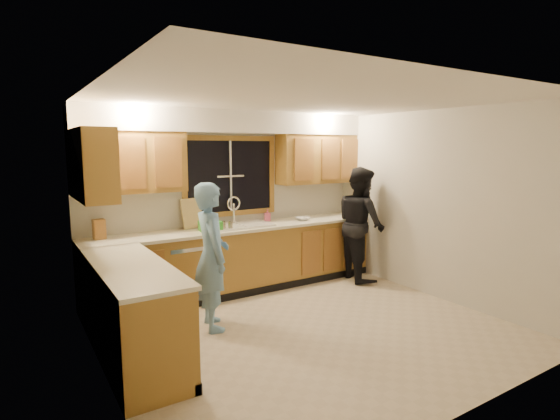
# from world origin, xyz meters

# --- Properties ---
(floor) EXTENTS (4.20, 4.20, 0.00)m
(floor) POSITION_xyz_m (0.00, 0.00, 0.00)
(floor) COLOR beige
(floor) RESTS_ON ground
(ceiling) EXTENTS (4.20, 4.20, 0.00)m
(ceiling) POSITION_xyz_m (0.00, 0.00, 2.50)
(ceiling) COLOR white
(wall_back) EXTENTS (4.20, 0.00, 4.20)m
(wall_back) POSITION_xyz_m (0.00, 1.90, 1.25)
(wall_back) COLOR beige
(wall_back) RESTS_ON ground
(wall_left) EXTENTS (0.00, 3.80, 3.80)m
(wall_left) POSITION_xyz_m (-2.10, 0.00, 1.25)
(wall_left) COLOR beige
(wall_left) RESTS_ON ground
(wall_right) EXTENTS (0.00, 3.80, 3.80)m
(wall_right) POSITION_xyz_m (2.10, 0.00, 1.25)
(wall_right) COLOR beige
(wall_right) RESTS_ON ground
(base_cabinets_back) EXTENTS (4.20, 0.60, 0.88)m
(base_cabinets_back) POSITION_xyz_m (0.00, 1.60, 0.44)
(base_cabinets_back) COLOR #A97A31
(base_cabinets_back) RESTS_ON ground
(base_cabinets_left) EXTENTS (0.60, 1.90, 0.88)m
(base_cabinets_left) POSITION_xyz_m (-1.80, 0.35, 0.44)
(base_cabinets_left) COLOR #A97A31
(base_cabinets_left) RESTS_ON ground
(countertop_back) EXTENTS (4.20, 0.63, 0.04)m
(countertop_back) POSITION_xyz_m (0.00, 1.58, 0.90)
(countertop_back) COLOR #F1EACA
(countertop_back) RESTS_ON base_cabinets_back
(countertop_left) EXTENTS (0.63, 1.90, 0.04)m
(countertop_left) POSITION_xyz_m (-1.79, 0.35, 0.90)
(countertop_left) COLOR #F1EACA
(countertop_left) RESTS_ON base_cabinets_left
(upper_cabinets_left) EXTENTS (1.35, 0.33, 0.75)m
(upper_cabinets_left) POSITION_xyz_m (-1.43, 1.73, 1.83)
(upper_cabinets_left) COLOR #A97A31
(upper_cabinets_left) RESTS_ON wall_back
(upper_cabinets_right) EXTENTS (1.35, 0.33, 0.75)m
(upper_cabinets_right) POSITION_xyz_m (1.43, 1.73, 1.83)
(upper_cabinets_right) COLOR #A97A31
(upper_cabinets_right) RESTS_ON wall_back
(upper_cabinets_return) EXTENTS (0.33, 0.90, 0.75)m
(upper_cabinets_return) POSITION_xyz_m (-1.94, 1.12, 1.83)
(upper_cabinets_return) COLOR #A97A31
(upper_cabinets_return) RESTS_ON wall_left
(soffit) EXTENTS (4.20, 0.35, 0.30)m
(soffit) POSITION_xyz_m (0.00, 1.72, 2.35)
(soffit) COLOR white
(soffit) RESTS_ON wall_back
(window_frame) EXTENTS (1.44, 0.03, 1.14)m
(window_frame) POSITION_xyz_m (0.00, 1.89, 1.60)
(window_frame) COLOR black
(window_frame) RESTS_ON wall_back
(sink) EXTENTS (0.86, 0.52, 0.57)m
(sink) POSITION_xyz_m (0.00, 1.60, 0.86)
(sink) COLOR white
(sink) RESTS_ON countertop_back
(dishwasher) EXTENTS (0.60, 0.56, 0.82)m
(dishwasher) POSITION_xyz_m (-0.85, 1.59, 0.41)
(dishwasher) COLOR white
(dishwasher) RESTS_ON floor
(stove) EXTENTS (0.58, 0.75, 0.90)m
(stove) POSITION_xyz_m (-1.80, -0.22, 0.45)
(stove) COLOR white
(stove) RESTS_ON floor
(man) EXTENTS (0.49, 0.66, 1.63)m
(man) POSITION_xyz_m (-0.86, 0.62, 0.82)
(man) COLOR #6C9FCD
(man) RESTS_ON floor
(woman) EXTENTS (0.85, 0.98, 1.72)m
(woman) POSITION_xyz_m (1.80, 1.12, 0.86)
(woman) COLOR black
(woman) RESTS_ON floor
(knife_block) EXTENTS (0.14, 0.12, 0.24)m
(knife_block) POSITION_xyz_m (-1.82, 1.73, 1.04)
(knife_block) COLOR #A2692C
(knife_block) RESTS_ON countertop_back
(cutting_board) EXTENTS (0.32, 0.17, 0.40)m
(cutting_board) POSITION_xyz_m (-0.62, 1.82, 1.12)
(cutting_board) COLOR tan
(cutting_board) RESTS_ON countertop_back
(dish_crate) EXTENTS (0.31, 0.30, 0.13)m
(dish_crate) POSITION_xyz_m (-0.49, 1.51, 0.98)
(dish_crate) COLOR green
(dish_crate) RESTS_ON countertop_back
(soap_bottle) EXTENTS (0.10, 0.10, 0.18)m
(soap_bottle) POSITION_xyz_m (0.55, 1.78, 1.01)
(soap_bottle) COLOR #DC537B
(soap_bottle) RESTS_ON countertop_back
(bowl) EXTENTS (0.21, 0.21, 0.05)m
(bowl) POSITION_xyz_m (1.02, 1.54, 0.95)
(bowl) COLOR silver
(bowl) RESTS_ON countertop_back
(can_left) EXTENTS (0.07, 0.07, 0.12)m
(can_left) POSITION_xyz_m (-0.33, 1.45, 0.98)
(can_left) COLOR tan
(can_left) RESTS_ON countertop_back
(can_right) EXTENTS (0.07, 0.07, 0.11)m
(can_right) POSITION_xyz_m (-0.24, 1.41, 0.98)
(can_right) COLOR tan
(can_right) RESTS_ON countertop_back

